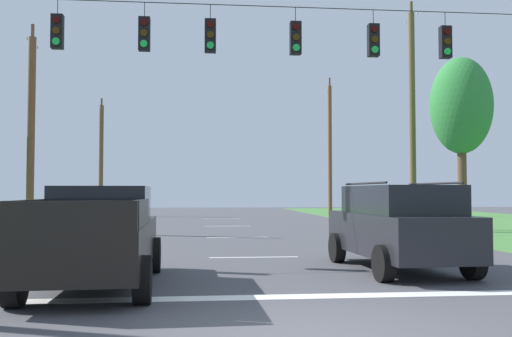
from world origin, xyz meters
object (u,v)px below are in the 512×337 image
pickup_truck (98,236)px  utility_pole_far_left (101,158)px  overhead_signal_span (251,101)px  utility_pole_mid_right (412,117)px  utility_pole_far_right (330,148)px  distant_car_crossing_white (376,210)px  tree_roadside_right (461,107)px  utility_pole_mid_left (31,132)px  suv_black (398,225)px

pickup_truck → utility_pole_far_left: utility_pole_far_left is taller
overhead_signal_span → utility_pole_mid_right: size_ratio=1.52×
overhead_signal_span → utility_pole_far_right: (8.87, 28.07, 0.91)m
distant_car_crossing_white → utility_pole_far_left: (-18.08, 11.81, 3.71)m
distant_car_crossing_white → utility_pole_mid_right: 7.56m
utility_pole_far_right → utility_pole_far_left: bearing=177.8°
pickup_truck → tree_roadside_right: 19.94m
distant_car_crossing_white → tree_roadside_right: size_ratio=0.54×
utility_pole_far_right → utility_pole_mid_left: (-17.97, -17.48, -0.72)m
utility_pole_far_right → tree_roadside_right: 19.28m
utility_pole_mid_right → utility_pole_far_right: (-0.19, 17.01, -0.24)m
pickup_truck → utility_pole_mid_right: size_ratio=0.48×
suv_black → distant_car_crossing_white: suv_black is taller
overhead_signal_span → pickup_truck: overhead_signal_span is taller
utility_pole_far_right → distant_car_crossing_white: bearing=-89.3°
pickup_truck → distant_car_crossing_white: bearing=60.0°
distant_car_crossing_white → tree_roadside_right: (1.52, -8.07, 4.96)m
utility_pole_mid_left → utility_pole_far_left: bearing=89.9°
utility_pole_far_right → utility_pole_far_left: size_ratio=1.20×
distant_car_crossing_white → utility_pole_mid_left: size_ratio=0.46×
pickup_truck → suv_black: size_ratio=1.11×
suv_black → tree_roadside_right: (7.34, 11.85, 4.69)m
tree_roadside_right → pickup_truck: bearing=-136.1°
tree_roadside_right → distant_car_crossing_white: bearing=100.7°
overhead_signal_span → utility_pole_far_left: 30.15m
utility_pole_mid_left → utility_pole_far_left: 18.15m
tree_roadside_right → utility_pole_mid_left: bearing=175.0°
overhead_signal_span → utility_pole_mid_right: utility_pole_mid_right is taller
overhead_signal_span → pickup_truck: (-3.42, -4.56, -3.44)m
overhead_signal_span → utility_pole_mid_left: bearing=130.7°
utility_pole_far_right → utility_pole_far_left: (-17.95, 0.67, -0.81)m
utility_pole_mid_right → utility_pole_mid_left: bearing=-178.5°
distant_car_crossing_white → utility_pole_mid_right: bearing=-89.5°
overhead_signal_span → distant_car_crossing_white: 19.52m
overhead_signal_span → utility_pole_far_right: 29.45m
utility_pole_mid_right → utility_pole_far_right: 17.01m
pickup_truck → distant_car_crossing_white: (12.42, 21.50, -0.18)m
utility_pole_far_right → utility_pole_far_left: 17.98m
pickup_truck → utility_pole_mid_left: size_ratio=0.57×
utility_pole_mid_left → utility_pole_far_left: size_ratio=1.04×
utility_pole_mid_right → utility_pole_far_left: (-18.14, 17.68, -1.04)m
suv_black → utility_pole_far_left: size_ratio=0.53×
pickup_truck → utility_pole_far_right: utility_pole_far_right is taller
overhead_signal_span → utility_pole_far_right: bearing=72.5°
utility_pole_far_right → utility_pole_mid_left: size_ratio=1.15×
overhead_signal_span → utility_pole_mid_right: (9.06, 11.07, 1.14)m
suv_black → tree_roadside_right: bearing=58.2°
suv_black → utility_pole_mid_left: size_ratio=0.51×
utility_pole_far_right → tree_roadside_right: utility_pole_far_right is taller
distant_car_crossing_white → utility_pole_mid_left: utility_pole_mid_left is taller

